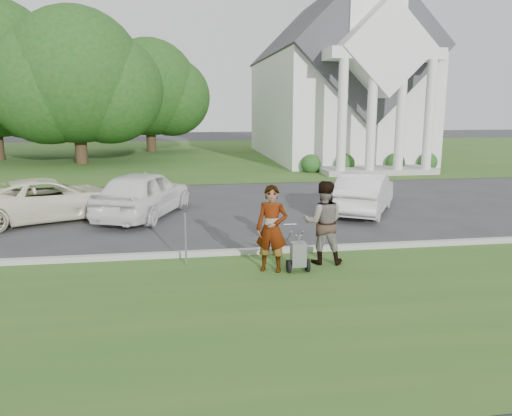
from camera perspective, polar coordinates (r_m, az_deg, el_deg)
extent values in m
plane|color=#333335|center=(12.09, 0.09, -6.07)|extent=(120.00, 120.00, 0.00)
cube|color=#2E5A1F|center=(9.32, 2.98, -11.58)|extent=(80.00, 7.00, 0.01)
cube|color=#2E5A1F|center=(38.60, -6.09, 6.12)|extent=(80.00, 30.00, 0.01)
cube|color=#9E9E93|center=(12.59, -0.29, -4.99)|extent=(80.00, 0.18, 0.15)
cube|color=white|center=(36.98, 8.37, 11.25)|extent=(9.00, 16.00, 7.00)
cube|color=#38383D|center=(37.13, 8.53, 16.66)|extent=(9.19, 17.00, 9.19)
cube|color=#9E9E93|center=(28.53, 13.57, 4.22)|extent=(6.20, 2.60, 0.30)
cylinder|color=white|center=(26.54, 9.81, 10.02)|extent=(0.50, 0.50, 6.00)
cylinder|color=white|center=(27.09, 13.07, 9.92)|extent=(0.50, 0.50, 6.00)
cylinder|color=white|center=(27.72, 16.19, 9.79)|extent=(0.50, 0.50, 6.00)
cylinder|color=white|center=(28.42, 19.16, 9.65)|extent=(0.50, 0.50, 6.00)
cube|color=white|center=(28.24, 14.34, 16.63)|extent=(6.20, 2.00, 0.60)
cube|color=white|center=(28.27, 14.37, 17.23)|extent=(5.09, 2.20, 5.09)
sphere|color=#1E4C19|center=(28.22, 6.28, 5.01)|extent=(1.10, 1.10, 1.10)
sphere|color=#1E4C19|center=(28.80, 10.15, 5.03)|extent=(1.10, 1.10, 1.10)
sphere|color=#1E4C19|center=(29.90, 15.62, 5.02)|extent=(1.10, 1.10, 1.10)
sphere|color=#1E4C19|center=(30.78, 19.03, 4.99)|extent=(1.10, 1.10, 1.10)
cylinder|color=#332316|center=(34.02, -19.43, 7.49)|extent=(0.76, 0.76, 3.20)
sphere|color=#184816|center=(34.01, -19.89, 14.07)|extent=(8.40, 8.40, 8.40)
sphere|color=#184816|center=(33.98, -16.48, 12.86)|extent=(6.89, 6.89, 6.89)
sphere|color=#184816|center=(34.04, -22.75, 12.79)|extent=(7.22, 7.22, 7.22)
sphere|color=#184816|center=(38.09, -24.85, 12.91)|extent=(7.54, 7.54, 7.54)
cylinder|color=#332316|center=(41.50, -11.92, 8.39)|extent=(0.76, 0.76, 3.00)
sphere|color=#184816|center=(41.47, -12.13, 13.35)|extent=(7.60, 7.60, 7.60)
sphere|color=#184816|center=(41.69, -9.66, 12.38)|extent=(6.23, 6.23, 6.23)
sphere|color=#184816|center=(41.26, -14.28, 12.47)|extent=(6.54, 6.54, 6.54)
cylinder|color=black|center=(11.25, 3.75, -6.67)|extent=(0.07, 0.30, 0.30)
cylinder|color=black|center=(11.35, 5.90, -6.54)|extent=(0.07, 0.30, 0.30)
cylinder|color=#2D2D33|center=(11.30, 4.83, -6.60)|extent=(0.49, 0.04, 0.04)
cube|color=gray|center=(11.22, 4.86, -5.29)|extent=(0.33, 0.27, 0.54)
cone|color=gray|center=(11.12, 4.89, -3.51)|extent=(0.17, 0.17, 0.16)
cylinder|color=#2D2D33|center=(11.10, 4.89, -3.12)|extent=(0.04, 0.04, 0.06)
cylinder|color=gray|center=(11.56, 3.64, -3.50)|extent=(0.03, 0.73, 0.52)
cylinder|color=gray|center=(11.63, 4.97, -3.43)|extent=(0.03, 0.73, 0.52)
cylinder|color=gray|center=(11.87, 3.93, -1.87)|extent=(0.32, 0.03, 0.03)
imported|color=#999999|center=(11.09, 1.81, -2.47)|extent=(0.84, 0.71, 1.95)
imported|color=#999999|center=(11.77, 7.69, -1.71)|extent=(1.08, 0.92, 1.96)
cylinder|color=gray|center=(11.72, -8.05, -3.49)|extent=(0.05, 0.05, 1.28)
cube|color=#2D2D33|center=(11.55, -8.15, 0.00)|extent=(0.11, 0.07, 0.19)
cylinder|color=gray|center=(11.53, -8.17, 0.47)|extent=(0.10, 0.10, 0.03)
imported|color=#F2EFCD|center=(17.51, -22.55, 0.93)|extent=(5.48, 4.13, 1.38)
imported|color=white|center=(17.04, -12.72, 1.62)|extent=(3.43, 5.04, 1.59)
imported|color=silver|center=(17.75, 12.28, 1.73)|extent=(3.44, 4.43, 1.41)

